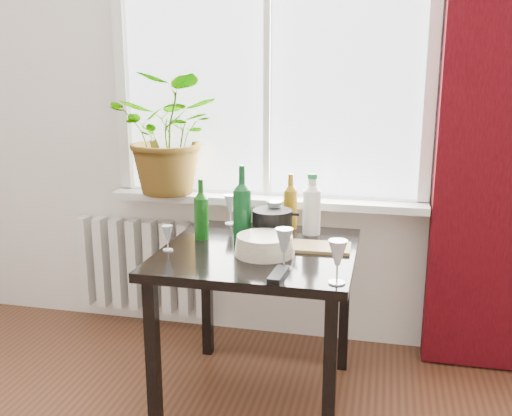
% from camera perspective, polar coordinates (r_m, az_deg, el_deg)
% --- Properties ---
extents(window, '(1.72, 0.08, 1.62)m').
position_cam_1_polar(window, '(3.10, 1.24, 15.25)').
color(window, white).
rests_on(window, ground).
extents(windowsill, '(1.72, 0.20, 0.04)m').
position_cam_1_polar(windowsill, '(3.10, 0.90, 0.83)').
color(windowsill, silver).
rests_on(windowsill, ground).
extents(curtain, '(0.50, 0.12, 2.56)m').
position_cam_1_polar(curtain, '(2.98, 22.63, 8.43)').
color(curtain, '#350409').
rests_on(curtain, ground).
extents(radiator, '(0.80, 0.10, 0.55)m').
position_cam_1_polar(radiator, '(3.48, -11.23, -5.62)').
color(radiator, white).
rests_on(radiator, ground).
extents(table, '(0.85, 0.85, 0.74)m').
position_cam_1_polar(table, '(2.57, 0.26, -6.04)').
color(table, black).
rests_on(table, ground).
extents(potted_plant, '(0.63, 0.56, 0.66)m').
position_cam_1_polar(potted_plant, '(3.15, -8.48, 7.32)').
color(potted_plant, '#36761F').
rests_on(potted_plant, windowsill).
extents(wine_bottle_left, '(0.07, 0.07, 0.29)m').
position_cam_1_polar(wine_bottle_left, '(2.66, -5.50, -0.12)').
color(wine_bottle_left, '#0D460E').
rests_on(wine_bottle_left, table).
extents(wine_bottle_right, '(0.11, 0.11, 0.36)m').
position_cam_1_polar(wine_bottle_right, '(2.61, -1.41, 0.54)').
color(wine_bottle_right, '#0C421A').
rests_on(wine_bottle_right, table).
extents(bottle_amber, '(0.09, 0.09, 0.28)m').
position_cam_1_polar(bottle_amber, '(2.83, 3.47, 0.74)').
color(bottle_amber, brown).
rests_on(bottle_amber, table).
extents(cleaning_bottle, '(0.11, 0.11, 0.30)m').
position_cam_1_polar(cleaning_bottle, '(2.74, 5.61, 0.44)').
color(cleaning_bottle, white).
rests_on(cleaning_bottle, table).
extents(wineglass_front_right, '(0.09, 0.09, 0.17)m').
position_cam_1_polar(wineglass_front_right, '(2.26, 2.82, -4.07)').
color(wineglass_front_right, '#B4BDC2').
rests_on(wineglass_front_right, table).
extents(wineglass_far_right, '(0.08, 0.08, 0.17)m').
position_cam_1_polar(wineglass_far_right, '(2.13, 8.14, -5.31)').
color(wineglass_far_right, silver).
rests_on(wineglass_far_right, table).
extents(wineglass_back_center, '(0.10, 0.10, 0.18)m').
position_cam_1_polar(wineglass_back_center, '(2.70, 1.82, -1.05)').
color(wineglass_back_center, silver).
rests_on(wineglass_back_center, table).
extents(wineglass_back_left, '(0.08, 0.08, 0.16)m').
position_cam_1_polar(wineglass_back_left, '(2.92, -2.58, -0.13)').
color(wineglass_back_left, silver).
rests_on(wineglass_back_left, table).
extents(wineglass_front_left, '(0.05, 0.05, 0.11)m').
position_cam_1_polar(wineglass_front_left, '(2.53, -8.85, -2.98)').
color(wineglass_front_left, silver).
rests_on(wineglass_front_left, table).
extents(plate_stack, '(0.34, 0.34, 0.08)m').
position_cam_1_polar(plate_stack, '(2.45, 0.86, -3.75)').
color(plate_stack, beige).
rests_on(plate_stack, table).
extents(fondue_pot, '(0.23, 0.21, 0.14)m').
position_cam_1_polar(fondue_pot, '(2.65, 1.64, -1.70)').
color(fondue_pot, black).
rests_on(fondue_pot, table).
extents(tv_remote, '(0.06, 0.17, 0.02)m').
position_cam_1_polar(tv_remote, '(2.21, 2.27, -6.63)').
color(tv_remote, black).
rests_on(tv_remote, table).
extents(cutting_board, '(0.27, 0.18, 0.01)m').
position_cam_1_polar(cutting_board, '(2.55, 6.50, -3.91)').
color(cutting_board, olive).
rests_on(cutting_board, table).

